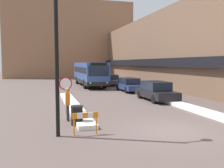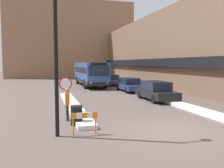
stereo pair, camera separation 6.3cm
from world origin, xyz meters
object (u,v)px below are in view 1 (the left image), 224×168
at_px(city_bus, 89,73).
at_px(street_lamp, 63,35).
at_px(parked_car_back, 110,80).
at_px(trash_bin, 77,115).
at_px(parked_car_front, 156,91).
at_px(pedestrian, 68,101).
at_px(stop_sign, 66,87).
at_px(construction_barricade, 85,119).
at_px(parked_car_middle, 129,85).

distance_m(city_bus, street_lamp, 22.76).
xyz_separation_m(parked_car_back, trash_bin, (-7.17, -20.69, -0.24)).
height_order(parked_car_front, trash_bin, parked_car_front).
relative_size(parked_car_back, pedestrian, 2.69).
bearing_deg(parked_car_back, parked_car_front, -90.00).
bearing_deg(stop_sign, construction_barricade, -84.70).
xyz_separation_m(parked_car_middle, street_lamp, (-7.88, -14.55, 3.39)).
height_order(city_bus, construction_barricade, city_bus).
distance_m(trash_bin, construction_barricade, 1.77).
height_order(pedestrian, trash_bin, pedestrian).
bearing_deg(parked_car_back, parked_car_middle, -90.00).
distance_m(parked_car_back, pedestrian, 21.02).
relative_size(parked_car_front, trash_bin, 4.86).
bearing_deg(parked_car_front, parked_car_middle, 90.00).
bearing_deg(pedestrian, parked_car_front, -52.27).
distance_m(parked_car_front, parked_car_middle, 6.50).
xyz_separation_m(parked_car_back, construction_barricade, (-7.05, -22.44, -0.05)).
distance_m(parked_car_middle, pedestrian, 14.01).
bearing_deg(city_bus, pedestrian, -103.42).
bearing_deg(stop_sign, trash_bin, -83.82).
bearing_deg(trash_bin, parked_car_front, 41.66).
bearing_deg(pedestrian, parked_car_middle, -30.01).
height_order(stop_sign, trash_bin, stop_sign).
bearing_deg(parked_car_front, street_lamp, -134.40).
xyz_separation_m(parked_car_middle, parked_car_back, (0.00, 7.80, -0.00)).
distance_m(parked_car_front, street_lamp, 11.76).
height_order(parked_car_front, street_lamp, street_lamp).
relative_size(pedestrian, construction_barricade, 1.56).
bearing_deg(street_lamp, construction_barricade, -5.65).
distance_m(parked_car_front, parked_car_back, 14.31).
xyz_separation_m(parked_car_back, stop_sign, (-7.46, -18.00, 0.86)).
bearing_deg(parked_car_middle, construction_barricade, -115.72).
relative_size(parked_car_middle, pedestrian, 2.74).
relative_size(parked_car_front, pedestrian, 2.70).
xyz_separation_m(parked_car_middle, pedestrian, (-7.51, -11.83, 0.31)).
relative_size(city_bus, parked_car_back, 2.54).
bearing_deg(street_lamp, parked_car_middle, 61.56).
height_order(city_bus, parked_car_front, city_bus).
xyz_separation_m(stop_sign, trash_bin, (0.29, -2.68, -1.10)).
xyz_separation_m(city_bus, parked_car_front, (2.89, -14.02, -0.93)).
xyz_separation_m(city_bus, construction_barricade, (-4.16, -22.15, -1.02)).
bearing_deg(parked_car_middle, stop_sign, -126.19).
xyz_separation_m(pedestrian, trash_bin, (0.33, -1.06, -0.55)).
bearing_deg(stop_sign, city_bus, 75.53).
relative_size(stop_sign, construction_barricade, 1.99).
height_order(street_lamp, trash_bin, street_lamp).
distance_m(parked_car_middle, trash_bin, 14.75).
bearing_deg(parked_car_back, stop_sign, -112.51).
relative_size(stop_sign, pedestrian, 1.28).
height_order(parked_car_middle, trash_bin, parked_car_middle).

